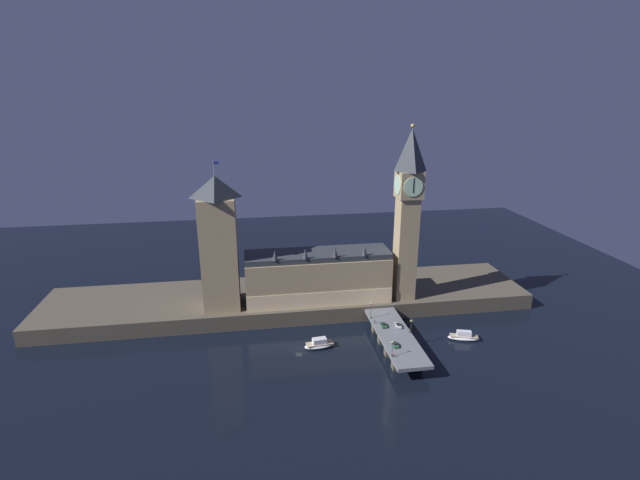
% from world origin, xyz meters
% --- Properties ---
extents(ground_plane, '(400.00, 400.00, 0.00)m').
position_xyz_m(ground_plane, '(0.00, 0.00, 0.00)').
color(ground_plane, black).
extents(embankment, '(220.00, 42.00, 6.97)m').
position_xyz_m(embankment, '(0.00, 39.00, 3.48)').
color(embankment, '#4C4438').
rests_on(embankment, ground_plane).
extents(parliament_hall, '(63.21, 17.79, 26.79)m').
position_xyz_m(parliament_hall, '(11.85, 29.22, 18.10)').
color(parliament_hall, tan).
rests_on(parliament_hall, embankment).
extents(clock_tower, '(10.63, 10.74, 76.49)m').
position_xyz_m(clock_tower, '(50.35, 25.79, 47.58)').
color(clock_tower, tan).
rests_on(clock_tower, embankment).
extents(victoria_tower, '(15.28, 15.28, 62.97)m').
position_xyz_m(victoria_tower, '(-29.84, 28.99, 35.61)').
color(victoria_tower, tan).
rests_on(victoria_tower, embankment).
extents(bridge, '(12.93, 46.00, 5.94)m').
position_xyz_m(bridge, '(37.35, -5.00, 3.95)').
color(bridge, slate).
rests_on(bridge, ground_plane).
extents(car_northbound_lead, '(2.09, 4.25, 1.30)m').
position_xyz_m(car_northbound_lead, '(34.51, 1.93, 6.56)').
color(car_northbound_lead, '#235633').
rests_on(car_northbound_lead, bridge).
extents(car_northbound_trail, '(1.88, 4.11, 1.36)m').
position_xyz_m(car_northbound_trail, '(34.51, -13.38, 6.58)').
color(car_northbound_trail, '#235633').
rests_on(car_northbound_trail, bridge).
extents(car_southbound_trail, '(1.85, 4.56, 1.36)m').
position_xyz_m(car_southbound_trail, '(40.20, 0.67, 6.58)').
color(car_southbound_trail, silver).
rests_on(car_southbound_trail, bridge).
extents(pedestrian_near_rail, '(0.38, 0.38, 1.60)m').
position_xyz_m(pedestrian_near_rail, '(31.67, -20.32, 6.78)').
color(pedestrian_near_rail, black).
rests_on(pedestrian_near_rail, bridge).
extents(pedestrian_mid_walk, '(0.38, 0.38, 1.57)m').
position_xyz_m(pedestrian_mid_walk, '(43.04, -4.25, 6.77)').
color(pedestrian_mid_walk, black).
rests_on(pedestrian_mid_walk, bridge).
extents(pedestrian_far_rail, '(0.38, 0.38, 1.64)m').
position_xyz_m(pedestrian_far_rail, '(31.67, 4.93, 6.81)').
color(pedestrian_far_rail, black).
rests_on(pedestrian_far_rail, bridge).
extents(street_lamp_near, '(1.34, 0.60, 6.19)m').
position_xyz_m(street_lamp_near, '(31.27, -19.72, 9.82)').
color(street_lamp_near, '#2D3333').
rests_on(street_lamp_near, bridge).
extents(street_lamp_mid, '(1.34, 0.60, 5.86)m').
position_xyz_m(street_lamp_mid, '(43.44, -5.00, 9.61)').
color(street_lamp_mid, '#2D3333').
rests_on(street_lamp_mid, bridge).
extents(street_lamp_far, '(1.34, 0.60, 7.30)m').
position_xyz_m(street_lamp_far, '(31.27, 9.72, 10.51)').
color(street_lamp_far, '#2D3333').
rests_on(street_lamp_far, bridge).
extents(boat_upstream, '(12.41, 5.91, 4.07)m').
position_xyz_m(boat_upstream, '(8.08, -0.30, 1.49)').
color(boat_upstream, white).
rests_on(boat_upstream, ground_plane).
extents(boat_downstream, '(13.02, 7.08, 4.12)m').
position_xyz_m(boat_downstream, '(66.55, -3.63, 1.50)').
color(boat_downstream, white).
rests_on(boat_downstream, ground_plane).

